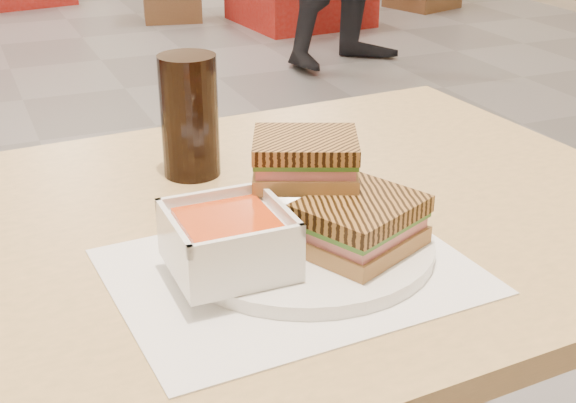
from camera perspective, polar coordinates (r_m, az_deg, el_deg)
name	(u,v)px	position (r m, az deg, el deg)	size (l,w,h in m)	color
main_table	(172,325)	(0.93, -8.42, -8.79)	(1.24, 0.77, 0.75)	tan
tray_liner	(292,271)	(0.79, 0.26, -5.07)	(0.36, 0.29, 0.00)	white
plate	(304,244)	(0.82, 1.17, -3.12)	(0.27, 0.27, 0.01)	white
soup_bowl	(229,242)	(0.75, -4.31, -2.97)	(0.11, 0.11, 0.06)	white
panini_lower	(360,224)	(0.79, 5.25, -1.62)	(0.15, 0.14, 0.05)	#A06E43
panini_upper	(305,159)	(0.82, 1.26, 3.13)	(0.13, 0.12, 0.05)	#A06E43
cola_glass	(190,116)	(1.00, -7.13, 6.14)	(0.07, 0.07, 0.16)	black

